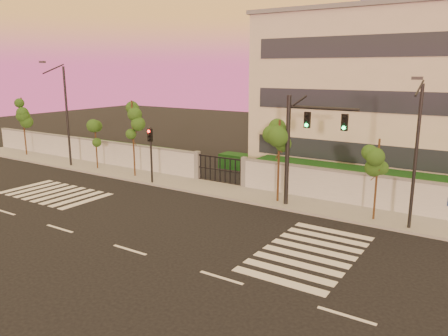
% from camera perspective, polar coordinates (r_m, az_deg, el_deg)
% --- Properties ---
extents(ground, '(120.00, 120.00, 0.00)m').
position_cam_1_polar(ground, '(20.68, -12.20, -10.43)').
color(ground, black).
rests_on(ground, ground).
extents(sidewalk, '(60.00, 3.00, 0.15)m').
position_cam_1_polar(sidewalk, '(28.54, 2.84, -3.46)').
color(sidewalk, gray).
rests_on(sidewalk, ground).
extents(perimeter_wall, '(60.00, 0.36, 2.20)m').
position_cam_1_polar(perimeter_wall, '(29.50, 4.51, -0.94)').
color(perimeter_wall, '#AAACB2').
rests_on(perimeter_wall, ground).
extents(hedge_row, '(41.00, 4.25, 1.80)m').
position_cam_1_polar(hedge_row, '(31.49, 8.58, -0.64)').
color(hedge_row, '#0F3310').
rests_on(hedge_row, ground).
extents(institutional_building, '(24.40, 12.40, 12.25)m').
position_cam_1_polar(institutional_building, '(35.58, 25.62, 8.50)').
color(institutional_building, beige).
rests_on(institutional_building, ground).
extents(road_markings, '(57.00, 7.62, 0.02)m').
position_cam_1_polar(road_markings, '(24.23, -8.56, -6.75)').
color(road_markings, silver).
rests_on(road_markings, ground).
extents(street_tree_a, '(1.60, 1.27, 5.49)m').
position_cam_1_polar(street_tree_a, '(44.93, -24.78, 6.50)').
color(street_tree_a, '#382314').
rests_on(street_tree_a, ground).
extents(street_tree_b, '(1.35, 1.08, 3.90)m').
position_cam_1_polar(street_tree_b, '(36.63, -16.40, 4.14)').
color(street_tree_b, '#382314').
rests_on(street_tree_b, ground).
extents(street_tree_c, '(1.49, 1.19, 5.81)m').
position_cam_1_polar(street_tree_c, '(33.14, -11.81, 5.97)').
color(street_tree_c, '#382314').
rests_on(street_tree_c, ground).
extents(street_tree_d, '(1.64, 1.31, 5.13)m').
position_cam_1_polar(street_tree_d, '(26.27, 7.28, 3.31)').
color(street_tree_d, '#382314').
rests_on(street_tree_d, ground).
extents(street_tree_e, '(1.36, 1.09, 4.53)m').
position_cam_1_polar(street_tree_e, '(24.26, 19.51, 0.82)').
color(street_tree_e, '#382314').
rests_on(street_tree_e, ground).
extents(traffic_signal_main, '(4.18, 0.41, 6.60)m').
position_cam_1_polar(traffic_signal_main, '(25.36, 10.04, 3.79)').
color(traffic_signal_main, black).
rests_on(traffic_signal_main, ground).
extents(traffic_signal_secondary, '(0.32, 0.32, 4.11)m').
position_cam_1_polar(traffic_signal_secondary, '(31.11, -9.55, 2.54)').
color(traffic_signal_secondary, black).
rests_on(traffic_signal_secondary, ground).
extents(streetlight_west, '(0.52, 2.08, 8.67)m').
position_cam_1_polar(streetlight_west, '(38.24, -20.06, 6.97)').
color(streetlight_west, black).
rests_on(streetlight_west, ground).
extents(streetlight_east, '(0.46, 1.86, 7.73)m').
position_cam_1_polar(streetlight_east, '(23.26, 23.77, 2.11)').
color(streetlight_east, black).
rests_on(streetlight_east, ground).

